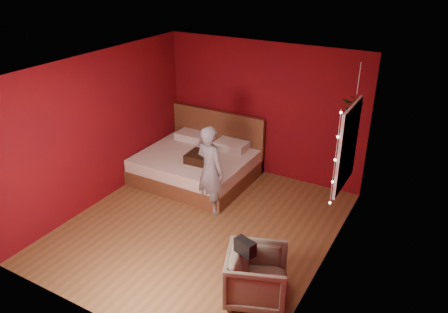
% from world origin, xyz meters
% --- Properties ---
extents(floor, '(4.50, 4.50, 0.00)m').
position_xyz_m(floor, '(0.00, 0.00, 0.00)').
color(floor, brown).
rests_on(floor, ground).
extents(room_walls, '(4.04, 4.54, 2.62)m').
position_xyz_m(room_walls, '(0.00, 0.00, 1.68)').
color(room_walls, maroon).
rests_on(room_walls, ground).
extents(window, '(0.05, 0.97, 1.27)m').
position_xyz_m(window, '(1.97, 0.90, 1.50)').
color(window, white).
rests_on(window, room_walls).
extents(fairy_lights, '(0.04, 0.04, 1.45)m').
position_xyz_m(fairy_lights, '(1.94, 0.38, 1.50)').
color(fairy_lights, silver).
rests_on(fairy_lights, room_walls).
extents(bed, '(2.08, 1.77, 1.14)m').
position_xyz_m(bed, '(-0.95, 1.41, 0.30)').
color(bed, brown).
rests_on(bed, ground).
extents(person, '(0.65, 0.52, 1.54)m').
position_xyz_m(person, '(-0.12, 0.50, 0.77)').
color(person, slate).
rests_on(person, ground).
extents(armchair, '(0.98, 0.97, 0.70)m').
position_xyz_m(armchair, '(1.48, -1.01, 0.35)').
color(armchair, '#625D4D').
rests_on(armchair, ground).
extents(handbag, '(0.30, 0.21, 0.19)m').
position_xyz_m(handbag, '(1.34, -1.08, 0.79)').
color(handbag, black).
rests_on(handbag, armchair).
extents(throw_pillow, '(0.48, 0.48, 0.16)m').
position_xyz_m(throw_pillow, '(-0.71, 1.12, 0.60)').
color(throw_pillow, black).
rests_on(throw_pillow, bed).
extents(hanging_plant, '(0.43, 0.39, 0.89)m').
position_xyz_m(hanging_plant, '(1.88, 1.45, 1.92)').
color(hanging_plant, silver).
rests_on(hanging_plant, room_walls).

